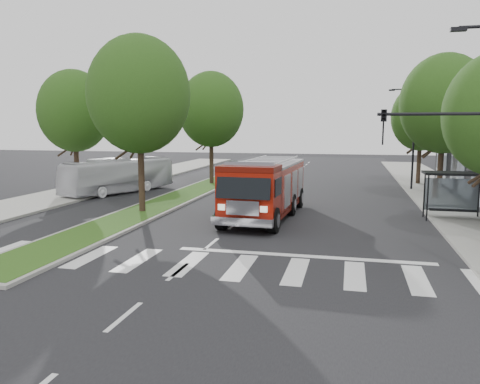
% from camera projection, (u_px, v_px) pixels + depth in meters
% --- Properties ---
extents(ground, '(140.00, 140.00, 0.00)m').
position_uv_depth(ground, '(211.00, 244.00, 20.15)').
color(ground, black).
rests_on(ground, ground).
extents(sidewalk_right, '(5.00, 80.00, 0.15)m').
position_uv_depth(sidewalk_right, '(469.00, 213.00, 26.93)').
color(sidewalk_right, gray).
rests_on(sidewalk_right, ground).
extents(sidewalk_left, '(5.00, 80.00, 0.15)m').
position_uv_depth(sidewalk_left, '(56.00, 197.00, 33.08)').
color(sidewalk_left, gray).
rests_on(sidewalk_left, ground).
extents(median, '(3.00, 50.00, 0.15)m').
position_uv_depth(median, '(205.00, 187.00, 38.85)').
color(median, gray).
rests_on(median, ground).
extents(bus_shelter, '(3.20, 1.60, 2.61)m').
position_uv_depth(bus_shelter, '(454.00, 183.00, 25.17)').
color(bus_shelter, black).
rests_on(bus_shelter, ground).
extents(tree_right_mid, '(5.60, 5.60, 9.72)m').
position_uv_depth(tree_right_mid, '(444.00, 104.00, 30.12)').
color(tree_right_mid, black).
rests_on(tree_right_mid, ground).
extents(tree_right_far, '(5.00, 5.00, 8.73)m').
position_uv_depth(tree_right_far, '(421.00, 117.00, 39.85)').
color(tree_right_far, black).
rests_on(tree_right_far, ground).
extents(tree_median_near, '(5.80, 5.80, 10.16)m').
position_uv_depth(tree_median_near, '(139.00, 95.00, 26.36)').
color(tree_median_near, black).
rests_on(tree_median_near, ground).
extents(tree_median_far, '(5.60, 5.60, 9.72)m').
position_uv_depth(tree_median_far, '(211.00, 109.00, 39.90)').
color(tree_median_far, black).
rests_on(tree_median_far, ground).
extents(tree_left_mid, '(5.20, 5.20, 9.16)m').
position_uv_depth(tree_left_mid, '(74.00, 111.00, 34.05)').
color(tree_left_mid, black).
rests_on(tree_left_mid, ground).
extents(streetlight_right_far, '(2.11, 0.20, 8.00)m').
position_uv_depth(streetlight_right_far, '(412.00, 134.00, 36.45)').
color(streetlight_right_far, black).
rests_on(streetlight_right_far, ground).
extents(fire_engine, '(3.43, 9.85, 3.37)m').
position_uv_depth(fire_engine, '(265.00, 189.00, 25.92)').
color(fire_engine, '#560C04').
rests_on(fire_engine, ground).
extents(city_bus, '(5.51, 9.75, 2.67)m').
position_uv_depth(city_bus, '(119.00, 176.00, 35.65)').
color(city_bus, silver).
rests_on(city_bus, ground).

